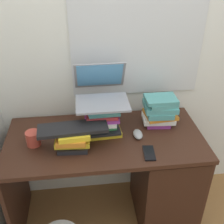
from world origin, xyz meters
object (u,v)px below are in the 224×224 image
cell_phone (149,153)px  book_stack_tall (103,119)px  desk (150,175)px  laptop (101,91)px  book_stack_keyboard_riser (73,138)px  book_stack_side (160,110)px  mug (34,138)px  keyboard (73,128)px  computer_mouse (138,134)px

cell_phone → book_stack_tall: bearing=140.1°
desk → book_stack_tall: size_ratio=5.27×
desk → laptop: size_ratio=3.65×
laptop → book_stack_keyboard_riser: bearing=-133.8°
book_stack_side → desk: bearing=-114.9°
desk → mug: (-0.78, 0.00, 0.40)m
desk → laptop: laptop is taller
mug → cell_phone: size_ratio=0.94×
book_stack_keyboard_riser → keyboard: bearing=-1.8°
book_stack_side → book_stack_tall: bearing=-172.4°
book_stack_side → keyboard: bearing=-162.2°
desk → book_stack_side: bearing=65.1°
mug → computer_mouse: bearing=0.4°
book_stack_tall → mug: 0.46m
laptop → cell_phone: size_ratio=2.61×
book_stack_side → laptop: (-0.40, 0.02, 0.16)m
book_stack_tall → computer_mouse: (0.22, -0.08, -0.09)m
mug → book_stack_keyboard_riser: bearing=-12.3°
keyboard → mug: 0.27m
book_stack_keyboard_riser → mug: book_stack_keyboard_riser is taller
book_stack_side → cell_phone: bearing=-114.3°
desk → keyboard: 0.72m
mug → cell_phone: (0.70, -0.18, -0.04)m
laptop → cell_phone: bearing=-51.9°
book_stack_keyboard_riser → cell_phone: bearing=-15.0°
book_stack_keyboard_riser → laptop: laptop is taller
keyboard → cell_phone: (0.45, -0.12, -0.13)m
book_stack_tall → laptop: 0.18m
laptop → cell_phone: 0.50m
laptop → book_stack_tall: bearing=-89.7°
book_stack_side → mug: book_stack_side is taller
book_stack_keyboard_riser → cell_phone: size_ratio=1.63×
laptop → mug: (-0.44, -0.15, -0.23)m
desk → laptop: (-0.33, 0.16, 0.63)m
book_stack_side → laptop: bearing=177.5°
laptop → computer_mouse: size_ratio=3.41×
book_stack_keyboard_riser → keyboard: keyboard is taller
book_stack_tall → mug: bearing=-169.5°
book_stack_tall → keyboard: 0.24m
book_stack_tall → laptop: laptop is taller
keyboard → computer_mouse: size_ratio=4.04×
laptop → cell_phone: (0.26, -0.33, -0.27)m
book_stack_keyboard_riser → laptop: (0.20, 0.21, 0.21)m
book_stack_tall → book_stack_keyboard_riser: bearing=-145.6°
computer_mouse → book_stack_side: bearing=36.9°
desk → mug: bearing=179.7°
mug → keyboard: bearing=-12.0°
keyboard → computer_mouse: keyboard is taller
book_stack_side → mug: size_ratio=1.87×
computer_mouse → cell_phone: (0.03, -0.18, -0.01)m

